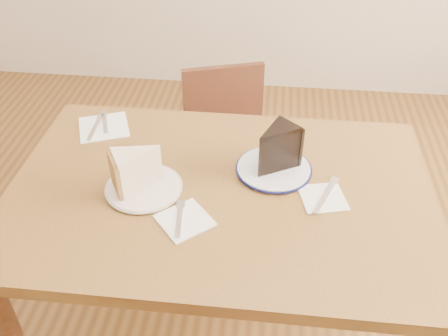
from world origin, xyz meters
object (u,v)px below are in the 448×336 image
(table, at_px, (220,214))
(carrot_cake, at_px, (140,169))
(plate_cream, at_px, (144,188))
(chocolate_cake, at_px, (274,151))
(plate_navy, at_px, (274,169))
(chair_far, at_px, (229,156))

(table, xyz_separation_m, carrot_cake, (-0.22, -0.02, 0.16))
(plate_cream, distance_m, carrot_cake, 0.06)
(table, distance_m, carrot_cake, 0.28)
(plate_cream, distance_m, chocolate_cake, 0.38)
(table, distance_m, plate_navy, 0.21)
(table, distance_m, chocolate_cake, 0.24)
(plate_cream, relative_size, chocolate_cake, 1.65)
(carrot_cake, bearing_deg, plate_cream, 16.66)
(chair_far, relative_size, plate_navy, 3.64)
(table, bearing_deg, carrot_cake, -174.68)
(plate_navy, distance_m, carrot_cake, 0.39)
(chair_far, distance_m, chocolate_cake, 0.64)
(plate_cream, bearing_deg, plate_navy, 19.32)
(chair_far, distance_m, carrot_cake, 0.73)
(plate_navy, bearing_deg, chocolate_cake, -125.75)
(chair_far, bearing_deg, table, 74.92)
(table, bearing_deg, plate_navy, 33.40)
(chair_far, height_order, carrot_cake, carrot_cake)
(chair_far, distance_m, plate_cream, 0.71)
(plate_cream, height_order, chocolate_cake, chocolate_cake)
(chocolate_cake, bearing_deg, table, 74.30)
(table, relative_size, plate_cream, 5.75)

